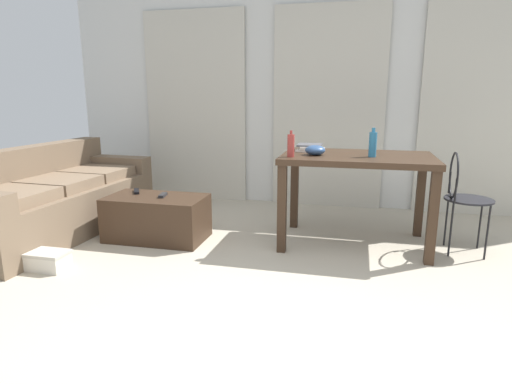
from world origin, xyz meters
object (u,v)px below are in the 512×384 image
bottle_near (373,144)px  coffee_table (157,218)px  tv_remote_secondary (137,191)px  craft_table (357,168)px  book_stack (310,148)px  couch (52,200)px  bowl (315,150)px  tv_remote_primary (163,195)px  shoebox (44,260)px  wire_chair (461,191)px  bottle_far (291,145)px

bottle_near → coffee_table: bearing=-173.7°
coffee_table → tv_remote_secondary: tv_remote_secondary is taller
craft_table → book_stack: book_stack is taller
couch → bowl: (2.43, 0.24, 0.51)m
craft_table → tv_remote_primary: 1.71m
craft_table → coffee_table: bearing=-170.4°
craft_table → tv_remote_primary: craft_table is taller
tv_remote_secondary → shoebox: 1.03m
coffee_table → tv_remote_primary: size_ratio=6.17×
bottle_near → wire_chair: bearing=6.6°
bowl → tv_remote_primary: bowl is taller
bottle_far → bowl: size_ratio=1.27×
bottle_near → shoebox: size_ratio=0.65×
shoebox → couch: bearing=123.7°
craft_table → book_stack: (-0.42, 0.18, 0.14)m
coffee_table → shoebox: (-0.52, -0.83, -0.13)m
bowl → shoebox: size_ratio=0.46×
tv_remote_primary → bottle_far: bearing=-8.8°
coffee_table → bowl: size_ratio=5.15×
coffee_table → bottle_far: size_ratio=4.07×
couch → wire_chair: 3.64m
bowl → tv_remote_secondary: size_ratio=0.94×
bottle_far → tv_remote_primary: (-1.14, -0.03, -0.47)m
coffee_table → bowl: bearing=8.4°
craft_table → bottle_far: bearing=-155.2°
couch → craft_table: size_ratio=1.68×
bottle_far → tv_remote_secondary: size_ratio=1.19×
bottle_far → craft_table: bearing=24.8°
coffee_table → craft_table: 1.82m
craft_table → shoebox: size_ratio=3.43×
bottle_near → tv_remote_primary: 1.86m
bottle_near → shoebox: (-2.37, -1.03, -0.82)m
tv_remote_secondary → tv_remote_primary: bearing=-46.6°
coffee_table → wire_chair: (2.57, 0.29, 0.32)m
coffee_table → shoebox: size_ratio=2.39×
book_stack → shoebox: 2.37m
tv_remote_secondary → craft_table: bearing=-24.8°
craft_table → bottle_far: bottle_far is taller
bottle_far → tv_remote_primary: 1.23m
bottle_near → tv_remote_secondary: 2.15m
couch → tv_remote_primary: (1.11, 0.05, 0.09)m
couch → bottle_far: bearing=2.1°
couch → craft_table: (2.78, 0.33, 0.36)m
bottle_far → couch: bearing=-177.9°
bottle_near → bowl: bearing=-180.0°
wire_chair → tv_remote_primary: 2.52m
wire_chair → bottle_far: bottle_far is taller
tv_remote_primary → tv_remote_secondary: 0.32m
couch → shoebox: bearing=-56.3°
coffee_table → tv_remote_primary: (0.06, 0.02, 0.21)m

